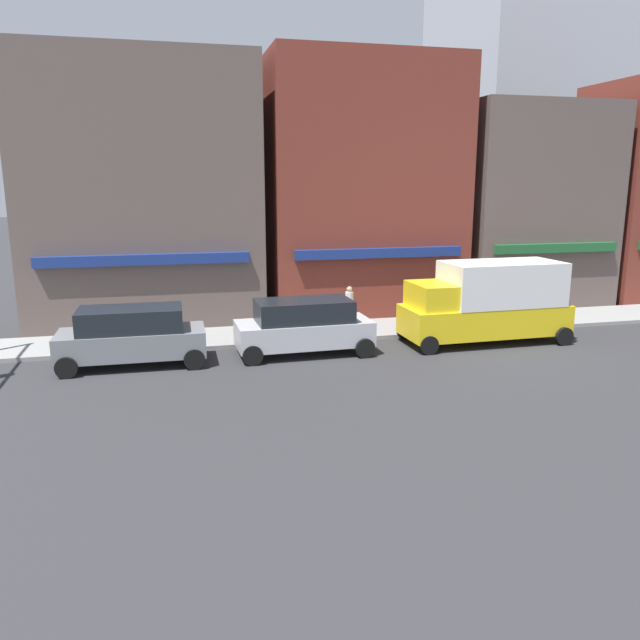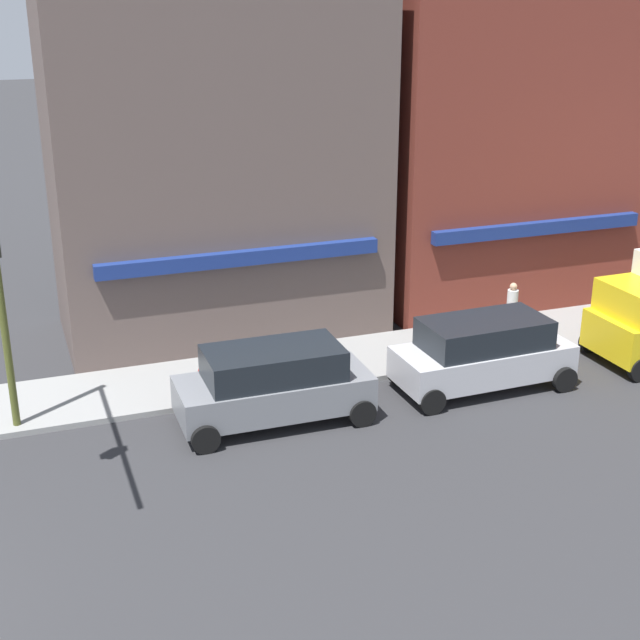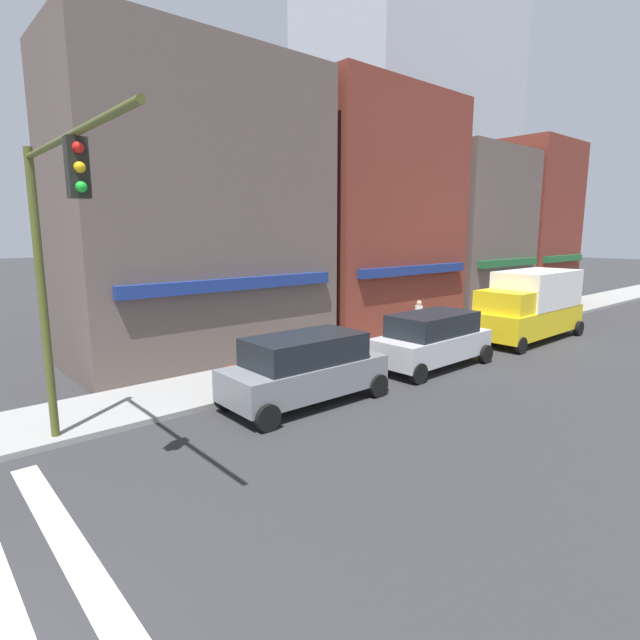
% 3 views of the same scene
% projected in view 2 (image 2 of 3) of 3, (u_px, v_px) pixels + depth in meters
% --- Properties ---
extents(storefront_row, '(32.77, 5.30, 11.24)m').
position_uv_depth(storefront_row, '(545.00, 137.00, 29.81)').
color(storefront_row, brown).
rests_on(storefront_row, ground_plane).
extents(suv_grey, '(4.72, 2.12, 1.94)m').
position_uv_depth(suv_grey, '(274.00, 383.00, 21.56)').
color(suv_grey, slate).
rests_on(suv_grey, ground_plane).
extents(suv_silver, '(4.74, 2.12, 1.94)m').
position_uv_depth(suv_silver, '(483.00, 352.00, 23.42)').
color(suv_silver, '#B7B7BC').
rests_on(suv_silver, ground_plane).
extents(pedestrian_white_shirt, '(0.32, 0.32, 1.77)m').
position_uv_depth(pedestrian_white_shirt, '(512.00, 310.00, 26.35)').
color(pedestrian_white_shirt, '#23232D').
rests_on(pedestrian_white_shirt, sidewalk_left).
extents(fire_hydrant, '(0.24, 0.24, 0.84)m').
position_uv_depth(fire_hydrant, '(203.00, 380.00, 22.76)').
color(fire_hydrant, red).
rests_on(fire_hydrant, sidewalk_left).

